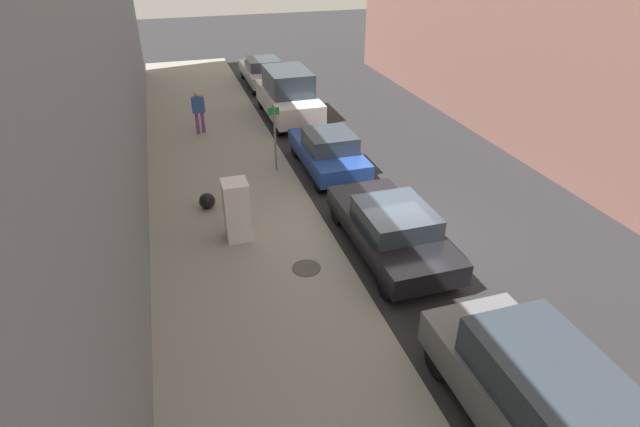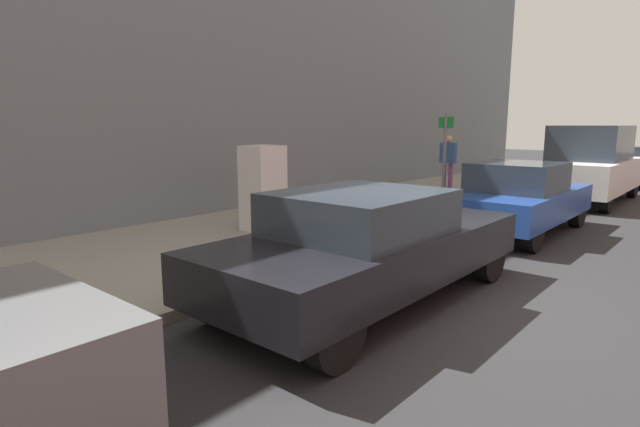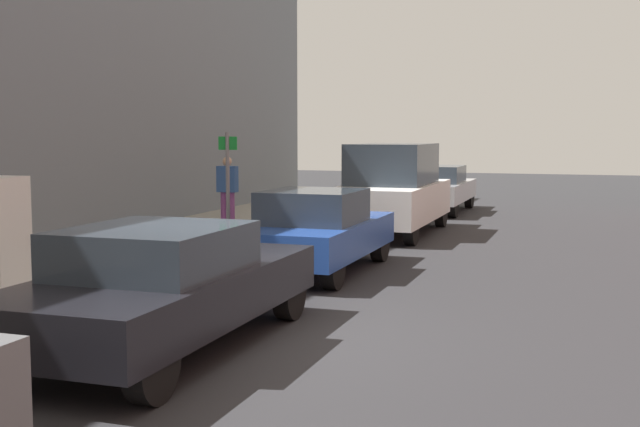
# 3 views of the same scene
# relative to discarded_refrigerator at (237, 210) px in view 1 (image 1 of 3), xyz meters

# --- Properties ---
(ground_plane) EXTENTS (80.00, 80.00, 0.00)m
(ground_plane) POSITION_rel_discarded_refrigerator_xyz_m (4.00, -1.09, -0.95)
(ground_plane) COLOR #28282B
(sidewalk_slab) EXTENTS (4.73, 44.00, 0.13)m
(sidewalk_slab) POSITION_rel_discarded_refrigerator_xyz_m (0.06, -1.09, -0.89)
(sidewalk_slab) COLOR gray
(sidewalk_slab) RESTS_ON ground
(building_facade_near) EXTENTS (2.33, 39.60, 9.63)m
(building_facade_near) POSITION_rel_discarded_refrigerator_xyz_m (-3.47, -1.09, 3.86)
(building_facade_near) COLOR slate
(building_facade_near) RESTS_ON ground
(discarded_refrigerator) EXTENTS (0.65, 0.70, 1.64)m
(discarded_refrigerator) POSITION_rel_discarded_refrigerator_xyz_m (0.00, 0.00, 0.00)
(discarded_refrigerator) COLOR white
(discarded_refrigerator) RESTS_ON sidewalk_slab
(manhole_cover) EXTENTS (0.70, 0.70, 0.02)m
(manhole_cover) POSITION_rel_discarded_refrigerator_xyz_m (1.34, -1.90, -0.81)
(manhole_cover) COLOR #47443F
(manhole_cover) RESTS_ON sidewalk_slab
(street_sign_post) EXTENTS (0.36, 0.07, 2.28)m
(street_sign_post) POSITION_rel_discarded_refrigerator_xyz_m (1.88, 3.78, 0.47)
(street_sign_post) COLOR slate
(street_sign_post) RESTS_ON sidewalk_slab
(trash_bag) EXTENTS (0.47, 0.47, 0.47)m
(trash_bag) POSITION_rel_discarded_refrigerator_xyz_m (-0.63, 1.84, -0.59)
(trash_bag) COLOR black
(trash_bag) RESTS_ON sidewalk_slab
(pedestrian_walking_far) EXTENTS (0.49, 0.23, 1.69)m
(pedestrian_walking_far) POSITION_rel_discarded_refrigerator_xyz_m (-0.21, 8.19, 0.16)
(pedestrian_walking_far) COLOR #7A3D7F
(pedestrian_walking_far) RESTS_ON sidewalk_slab
(parked_suv_gray) EXTENTS (1.89, 4.57, 1.76)m
(parked_suv_gray) POSITION_rel_discarded_refrigerator_xyz_m (3.65, -7.34, -0.05)
(parked_suv_gray) COLOR slate
(parked_suv_gray) RESTS_ON ground
(parked_sedan_dark) EXTENTS (1.90, 4.60, 1.39)m
(parked_sedan_dark) POSITION_rel_discarded_refrigerator_xyz_m (3.65, -1.65, -0.23)
(parked_sedan_dark) COLOR black
(parked_sedan_dark) RESTS_ON ground
(parked_hatchback_blue) EXTENTS (1.76, 4.04, 1.43)m
(parked_hatchback_blue) POSITION_rel_discarded_refrigerator_xyz_m (3.65, 3.55, -0.23)
(parked_hatchback_blue) COLOR #23479E
(parked_hatchback_blue) RESTS_ON ground
(parked_van_white) EXTENTS (1.96, 4.76, 2.14)m
(parked_van_white) POSITION_rel_discarded_refrigerator_xyz_m (3.65, 9.11, 0.10)
(parked_van_white) COLOR silver
(parked_van_white) RESTS_ON ground
(parked_sedan_silver) EXTENTS (1.83, 4.40, 1.41)m
(parked_sedan_silver) POSITION_rel_discarded_refrigerator_xyz_m (3.65, 14.68, -0.21)
(parked_sedan_silver) COLOR silver
(parked_sedan_silver) RESTS_ON ground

